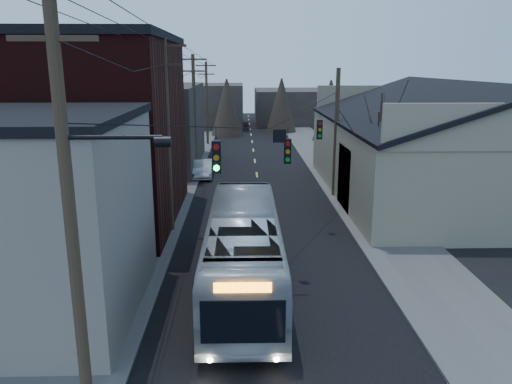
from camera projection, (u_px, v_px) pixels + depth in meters
road_surface at (258, 180)px, 38.56m from camera, size 9.00×110.00×0.02m
sidewalk_left at (173, 180)px, 38.36m from camera, size 4.00×110.00×0.12m
sidewalk_right at (341, 179)px, 38.73m from camera, size 4.00×110.00×0.12m
building_clapboard at (16, 221)px, 17.10m from camera, size 8.00×8.00×7.00m
building_brick at (82, 134)px, 27.35m from camera, size 10.00×12.00×10.00m
building_left_far at (146, 126)px, 43.23m from camera, size 9.00×14.00×7.00m
warehouse at (454, 157)px, 33.42m from camera, size 16.16×20.60×7.73m
building_far_left at (208, 106)px, 71.54m from camera, size 10.00×12.00×6.00m
building_far_right at (295, 106)px, 76.88m from camera, size 12.00×14.00×5.00m
bare_tree at (378, 157)px, 28.17m from camera, size 0.40×0.40×7.20m
utility_lines at (212, 125)px, 31.57m from camera, size 11.24×45.28×10.50m
bus at (244, 249)px, 19.62m from camera, size 2.86×11.86×3.30m
parked_car at (203, 169)px, 39.56m from camera, size 1.55×4.16×1.36m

